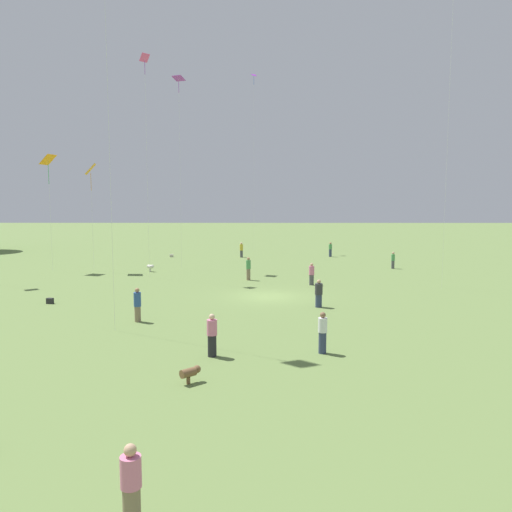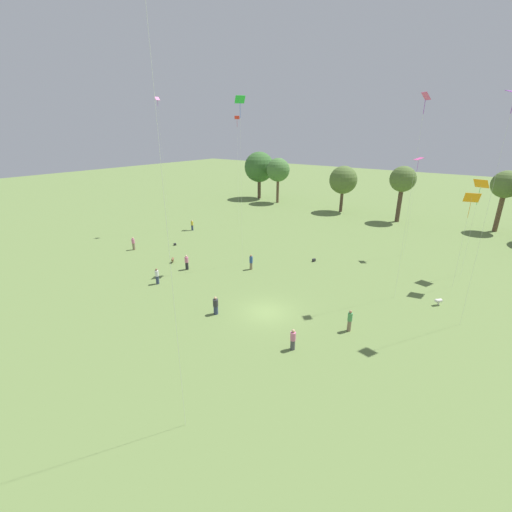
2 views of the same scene
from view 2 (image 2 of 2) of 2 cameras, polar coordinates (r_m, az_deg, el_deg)
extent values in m
plane|color=olive|center=(30.58, 1.79, -9.30)|extent=(240.00, 240.00, 0.00)
cylinder|color=brown|center=(80.62, 0.54, 11.22)|extent=(0.74, 0.74, 4.58)
sphere|color=#38662D|center=(79.99, 0.55, 14.62)|extent=(6.71, 6.71, 6.71)
cylinder|color=brown|center=(75.68, 3.63, 10.80)|extent=(0.56, 0.56, 5.17)
sphere|color=#477538|center=(75.07, 3.70, 14.14)|extent=(4.92, 4.92, 4.92)
cylinder|color=brown|center=(68.97, 14.04, 8.88)|extent=(0.59, 0.59, 4.17)
sphere|color=#516B33|center=(68.32, 14.34, 12.19)|extent=(5.22, 5.22, 5.22)
cylinder|color=brown|center=(64.22, 22.73, 7.80)|extent=(0.72, 0.72, 5.72)
sphere|color=#516B33|center=(63.51, 23.29, 11.71)|extent=(4.27, 4.27, 4.27)
cylinder|color=brown|center=(65.40, 35.43, 5.84)|extent=(0.70, 0.70, 5.81)
sphere|color=#516B33|center=(64.71, 36.23, 9.62)|extent=(4.10, 4.10, 4.10)
cylinder|color=#847056|center=(39.23, -0.83, -1.68)|extent=(0.39, 0.39, 0.81)
cylinder|color=#2D5193|center=(38.95, -0.83, -0.62)|extent=(0.45, 0.45, 0.74)
sphere|color=#A87A56|center=(38.77, -0.83, 0.05)|extent=(0.24, 0.24, 0.24)
cylinder|color=#333D5B|center=(30.30, -6.71, -8.92)|extent=(0.54, 0.54, 0.76)
cylinder|color=#333338|center=(29.96, -6.76, -7.74)|extent=(0.64, 0.64, 0.65)
sphere|color=tan|center=(29.75, -6.80, -6.98)|extent=(0.24, 0.24, 0.24)
cylinder|color=#333D5B|center=(55.52, -10.57, 4.66)|extent=(0.40, 0.40, 0.83)
cylinder|color=gold|center=(55.33, -10.62, 5.37)|extent=(0.47, 0.47, 0.61)
sphere|color=beige|center=(55.23, -10.65, 5.80)|extent=(0.24, 0.24, 0.24)
cylinder|color=#333D5B|center=(37.04, -16.10, -3.85)|extent=(0.39, 0.39, 0.89)
cylinder|color=white|center=(36.75, -16.22, -2.79)|extent=(0.46, 0.46, 0.60)
sphere|color=brown|center=(36.59, -16.28, -2.18)|extent=(0.24, 0.24, 0.24)
cylinder|color=#232328|center=(39.96, -11.44, -1.63)|extent=(0.43, 0.43, 0.88)
cylinder|color=pink|center=(39.69, -11.51, -0.62)|extent=(0.50, 0.50, 0.63)
sphere|color=beige|center=(39.54, -11.56, -0.03)|extent=(0.24, 0.24, 0.24)
cylinder|color=#847056|center=(28.75, 15.26, -11.13)|extent=(0.34, 0.34, 0.92)
cylinder|color=#4C9956|center=(28.35, 15.41, -9.75)|extent=(0.40, 0.40, 0.68)
sphere|color=#A87A56|center=(28.12, 15.50, -8.93)|extent=(0.24, 0.24, 0.24)
cylinder|color=#847056|center=(48.43, -19.70, 1.51)|extent=(0.48, 0.48, 0.92)
cylinder|color=pink|center=(48.20, -19.81, 2.36)|extent=(0.56, 0.56, 0.60)
sphere|color=tan|center=(48.08, -19.87, 2.84)|extent=(0.24, 0.24, 0.24)
cylinder|color=#4C4C51|center=(25.90, 6.13, -14.48)|extent=(0.47, 0.47, 0.78)
cylinder|color=pink|center=(25.50, 6.19, -13.16)|extent=(0.56, 0.56, 0.65)
sphere|color=tan|center=(25.25, 6.23, -12.31)|extent=(0.24, 0.24, 0.24)
cylinder|color=silver|center=(15.46, -14.45, 2.66)|extent=(0.01, 0.01, 21.21)
cube|color=orange|center=(38.08, 32.32, 8.22)|extent=(1.45, 1.14, 0.98)
cylinder|color=orange|center=(38.28, 32.00, 6.56)|extent=(0.04, 0.04, 1.52)
cylinder|color=silver|center=(39.07, 31.07, 1.70)|extent=(0.01, 0.01, 9.15)
cube|color=#E54C99|center=(32.38, 26.48, 22.76)|extent=(0.85, 0.85, 0.57)
cylinder|color=purple|center=(32.33, 26.25, 21.43)|extent=(0.04, 0.04, 1.10)
cylinder|color=silver|center=(32.91, 24.08, 7.49)|extent=(0.01, 0.01, 17.58)
cube|color=#E54C99|center=(54.40, -16.13, 23.91)|extent=(0.51, 0.66, 0.45)
cylinder|color=purple|center=(54.36, -16.06, 23.29)|extent=(0.04, 0.04, 0.81)
cylinder|color=silver|center=(54.54, -15.13, 13.86)|extent=(0.01, 0.01, 19.16)
cube|color=orange|center=(41.77, 33.42, 10.04)|extent=(1.50, 1.27, 0.89)
cylinder|color=green|center=(41.95, 33.08, 8.34)|extent=(0.04, 0.04, 1.77)
cylinder|color=silver|center=(42.68, 32.13, 3.48)|extent=(0.01, 0.01, 10.01)
cube|color=green|center=(38.12, -2.69, 24.62)|extent=(1.21, 1.25, 0.70)
cylinder|color=blue|center=(38.06, -2.66, 23.08)|extent=(0.04, 0.04, 1.46)
cylinder|color=silver|center=(38.51, -2.47, 11.17)|extent=(0.01, 0.01, 17.97)
cube|color=#E54C99|center=(45.50, 25.50, 14.42)|extent=(1.25, 1.25, 0.30)
cylinder|color=purple|center=(45.57, 25.33, 13.35)|extent=(0.04, 0.04, 1.18)
cylinder|color=silver|center=(46.31, 24.38, 7.13)|extent=(0.01, 0.01, 11.90)
cylinder|color=purple|center=(29.85, 36.92, 19.41)|extent=(0.04, 0.04, 0.99)
cylinder|color=silver|center=(30.50, 33.80, 4.72)|extent=(0.01, 0.01, 17.39)
cube|color=red|center=(56.07, -3.19, 22.06)|extent=(0.97, 0.95, 0.46)
cylinder|color=red|center=(56.05, -3.17, 21.25)|extent=(0.04, 0.04, 1.14)
cylinder|color=silver|center=(56.45, -3.02, 13.51)|extent=(0.01, 0.01, 16.80)
cylinder|color=silver|center=(35.65, 28.20, -6.57)|extent=(0.55, 0.57, 0.34)
sphere|color=silver|center=(35.41, 27.82, -6.59)|extent=(0.30, 0.30, 0.30)
cylinder|color=silver|center=(35.77, 28.12, -7.01)|extent=(0.15, 0.15, 0.28)
cylinder|color=brown|center=(42.50, -13.71, -0.52)|extent=(0.59, 0.61, 0.30)
sphere|color=brown|center=(42.15, -13.78, -0.64)|extent=(0.27, 0.27, 0.27)
cylinder|color=brown|center=(42.60, -13.68, -0.86)|extent=(0.13, 0.13, 0.24)
cube|color=#262628|center=(48.75, -13.37, 1.91)|extent=(0.39, 0.40, 0.30)
cube|color=#262628|center=(42.21, 9.63, -0.68)|extent=(0.35, 0.44, 0.34)
camera|label=1|loc=(53.42, -27.94, 8.40)|focal=35.00mm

